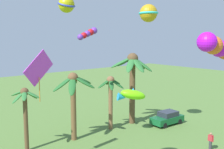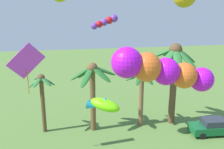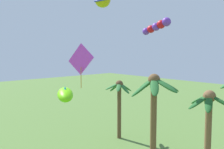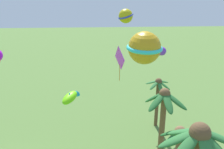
% 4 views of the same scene
% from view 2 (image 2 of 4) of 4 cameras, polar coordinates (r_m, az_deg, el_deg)
% --- Properties ---
extents(palm_tree_0, '(2.49, 2.69, 5.61)m').
position_cam_2_polar(palm_tree_0, '(23.73, -15.49, -3.54)').
color(palm_tree_0, brown).
rests_on(palm_tree_0, ground).
extents(palm_tree_1, '(3.20, 3.00, 5.78)m').
position_cam_2_polar(palm_tree_1, '(24.24, 6.64, -2.33)').
color(palm_tree_1, brown).
rests_on(palm_tree_1, ground).
extents(palm_tree_2, '(4.29, 3.75, 6.57)m').
position_cam_2_polar(palm_tree_2, '(23.06, -4.38, -1.36)').
color(palm_tree_2, brown).
rests_on(palm_tree_2, ground).
extents(palm_tree_3, '(4.68, 4.89, 8.09)m').
position_cam_2_polar(palm_tree_3, '(24.89, 13.90, 2.08)').
color(palm_tree_3, brown).
rests_on(palm_tree_3, ground).
extents(parked_car_0, '(4.01, 1.98, 1.51)m').
position_cam_2_polar(parked_car_0, '(25.40, 21.61, -10.85)').
color(parked_car_0, '#145B2D').
rests_on(parked_car_0, ground).
extents(kite_diamond_1, '(2.68, 0.79, 3.82)m').
position_cam_2_polar(kite_diamond_1, '(19.01, -18.77, 2.74)').
color(kite_diamond_1, '#D03CDF').
extents(kite_tube_2, '(2.28, 0.82, 1.18)m').
position_cam_2_polar(kite_tube_2, '(21.20, -1.48, 11.79)').
color(kite_tube_2, purple).
extents(kite_tube_3, '(3.89, 1.12, 1.78)m').
position_cam_2_polar(kite_tube_3, '(9.07, 10.99, 0.94)').
color(kite_tube_3, '#BE12E6').
extents(kite_fish_4, '(2.23, 1.75, 1.02)m').
position_cam_2_polar(kite_fish_4, '(15.10, -2.00, -6.85)').
color(kite_fish_4, '#72E911').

